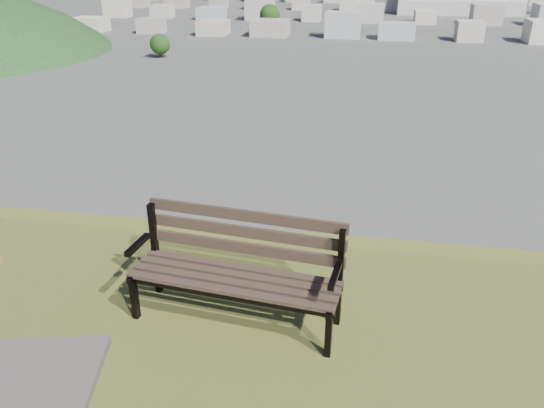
# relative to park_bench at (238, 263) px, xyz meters

# --- Properties ---
(park_bench) EXTENTS (2.01, 0.84, 1.02)m
(park_bench) POSITION_rel_park_bench_xyz_m (0.00, 0.00, 0.00)
(park_bench) COLOR #413026
(park_bench) RESTS_ON hilltop_mesa
(arena) EXTENTS (61.51, 28.47, 25.46)m
(arena) POSITION_rel_park_bench_xyz_m (43.41, 292.44, -19.57)
(arena) COLOR #B3B3AF
(arena) RESTS_ON ground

